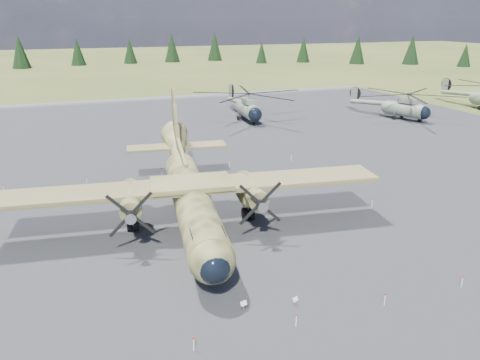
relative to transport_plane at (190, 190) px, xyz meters
name	(u,v)px	position (x,y,z in m)	size (l,w,h in m)	color
ground	(200,234)	(0.07, -2.46, -2.99)	(500.00, 500.00, 0.00)	brown
apron	(173,193)	(0.07, 7.54, -2.99)	(120.00, 120.00, 0.04)	#595A5E
transport_plane	(190,190)	(0.00, 0.00, 0.00)	(31.61, 28.55, 10.40)	#3B3E21
helicopter_near	(248,101)	(19.29, 36.98, 0.44)	(20.10, 22.97, 4.84)	gray
helicopter_mid	(405,101)	(44.78, 28.86, 0.23)	(23.14, 23.14, 4.54)	gray
info_placard_left	(244,304)	(-0.21, -13.48, -2.56)	(0.44, 0.26, 0.64)	gray
info_placard_right	(295,300)	(2.92, -14.13, -2.58)	(0.42, 0.28, 0.61)	gray
barrier_fence	(194,230)	(-0.39, -2.54, -2.48)	(33.12, 29.62, 0.85)	silver
treeline	(98,199)	(-7.58, -4.42, 1.87)	(325.72, 321.61, 11.00)	black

